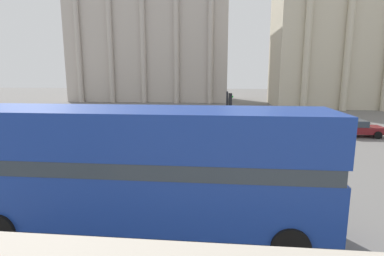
{
  "coord_description": "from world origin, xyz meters",
  "views": [
    {
      "loc": [
        -1.14,
        -2.15,
        5.09
      ],
      "look_at": [
        -2.9,
        15.76,
        1.81
      ],
      "focal_mm": 28.0,
      "sensor_mm": 36.0,
      "label": 1
    }
  ],
  "objects": [
    {
      "name": "car_maroon",
      "position": [
        9.76,
        23.16,
        0.7
      ],
      "size": [
        4.2,
        1.93,
        1.35
      ],
      "rotation": [
        0.0,
        0.0,
        1.57
      ],
      "color": "black",
      "rests_on": "ground_plane"
    },
    {
      "name": "plaza_building_left",
      "position": [
        -14.76,
        56.26,
        11.26
      ],
      "size": [
        29.68,
        13.17,
        22.53
      ],
      "color": "#BCB2A8",
      "rests_on": "ground_plane"
    },
    {
      "name": "double_decker_bus",
      "position": [
        -3.41,
        6.61,
        2.27
      ],
      "size": [
        11.17,
        2.7,
        4.05
      ],
      "rotation": [
        0.0,
        0.0,
        -0.03
      ],
      "color": "black",
      "rests_on": "ground_plane"
    },
    {
      "name": "traffic_light_near",
      "position": [
        0.36,
        9.26,
        2.4
      ],
      "size": [
        0.42,
        0.24,
        3.66
      ],
      "color": "black",
      "rests_on": "ground_plane"
    },
    {
      "name": "pedestrian_white",
      "position": [
        6.27,
        29.21,
        0.97
      ],
      "size": [
        0.32,
        0.32,
        1.69
      ],
      "rotation": [
        0.0,
        0.0,
        0.27
      ],
      "color": "#282B33",
      "rests_on": "ground_plane"
    },
    {
      "name": "traffic_light_mid",
      "position": [
        -0.74,
        15.17,
        2.65
      ],
      "size": [
        0.42,
        0.24,
        4.08
      ],
      "color": "black",
      "rests_on": "ground_plane"
    },
    {
      "name": "pedestrian_olive",
      "position": [
        -7.66,
        19.63,
        1.05
      ],
      "size": [
        0.32,
        0.32,
        1.81
      ],
      "rotation": [
        0.0,
        0.0,
        5.27
      ],
      "color": "#282B33",
      "rests_on": "ground_plane"
    }
  ]
}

